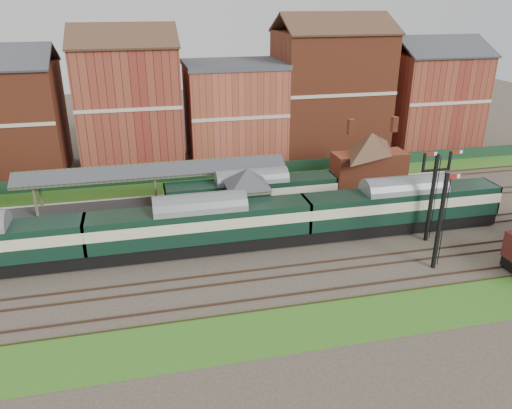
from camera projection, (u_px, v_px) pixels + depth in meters
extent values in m
plane|color=#473D33|center=(288.00, 242.00, 44.21)|extent=(160.00, 160.00, 0.00)
cube|color=#2D6619|center=(249.00, 181.00, 58.56)|extent=(90.00, 4.50, 0.06)
cube|color=#2D6619|center=(340.00, 321.00, 33.42)|extent=(90.00, 5.00, 0.06)
cube|color=#193823|center=(246.00, 170.00, 60.08)|extent=(90.00, 0.12, 1.50)
cube|color=#2D2D2D|center=(215.00, 201.00, 51.72)|extent=(55.00, 3.40, 1.00)
cube|color=#546648|center=(248.00, 218.00, 46.03)|extent=(3.40, 3.20, 2.40)
cube|color=#434A2E|center=(247.00, 196.00, 45.18)|extent=(3.60, 3.40, 2.00)
pyramid|color=#383A3F|center=(247.00, 177.00, 44.48)|extent=(5.40, 5.40, 1.60)
cube|color=maroon|center=(329.00, 211.00, 47.75)|extent=(3.00, 2.40, 2.20)
cube|color=#4C3323|center=(332.00, 199.00, 46.61)|extent=(3.20, 1.34, 0.79)
cube|color=#4C3323|center=(327.00, 194.00, 47.77)|extent=(3.20, 1.34, 0.79)
cube|color=brown|center=(369.00, 168.00, 54.42)|extent=(8.00, 3.00, 3.50)
pyramid|color=#4C3323|center=(371.00, 143.00, 53.32)|extent=(8.10, 8.10, 2.20)
cube|color=brown|center=(350.00, 140.00, 52.60)|extent=(0.60, 0.60, 1.60)
cube|color=brown|center=(393.00, 137.00, 53.65)|extent=(0.60, 0.60, 1.60)
cube|color=#434A2E|center=(35.00, 200.00, 46.13)|extent=(0.22, 0.22, 3.40)
cube|color=#434A2E|center=(259.00, 173.00, 53.08)|extent=(0.22, 0.22, 3.40)
cube|color=#383A3F|center=(154.00, 170.00, 48.02)|extent=(26.00, 1.99, 0.90)
cube|color=#383A3F|center=(153.00, 164.00, 49.72)|extent=(26.00, 1.99, 0.90)
cube|color=#434A2E|center=(153.00, 164.00, 48.72)|extent=(26.00, 0.20, 0.20)
cube|color=black|center=(431.00, 199.00, 42.94)|extent=(0.25, 0.25, 8.00)
cube|color=black|center=(436.00, 170.00, 41.93)|extent=(2.60, 0.18, 0.18)
cube|color=#B2140F|center=(431.00, 154.00, 41.23)|extent=(1.10, 0.08, 0.25)
cube|color=#B2140F|center=(457.00, 152.00, 41.74)|extent=(1.10, 0.08, 0.25)
cube|color=black|center=(440.00, 222.00, 38.48)|extent=(0.25, 0.25, 8.00)
cube|color=#B2140F|center=(454.00, 176.00, 37.16)|extent=(1.10, 0.08, 0.25)
cube|color=maroon|center=(130.00, 108.00, 61.02)|extent=(12.00, 10.00, 15.00)
cube|color=#AC4B37|center=(234.00, 114.00, 64.33)|extent=(12.00, 10.00, 12.00)
cube|color=brown|center=(330.00, 95.00, 66.29)|extent=(14.00, 10.00, 16.00)
cube|color=maroon|center=(430.00, 101.00, 70.02)|extent=(12.00, 10.00, 13.00)
cube|color=black|center=(202.00, 243.00, 42.31)|extent=(18.43, 2.58, 1.13)
cube|color=black|center=(201.00, 223.00, 41.57)|extent=(18.43, 2.87, 2.66)
cube|color=beige|center=(200.00, 220.00, 41.45)|extent=(18.45, 2.91, 0.92)
cube|color=slate|center=(200.00, 207.00, 41.00)|extent=(18.43, 2.87, 0.61)
cube|color=black|center=(400.00, 223.00, 46.18)|extent=(18.43, 2.58, 1.13)
cube|color=black|center=(402.00, 204.00, 45.45)|extent=(18.43, 2.87, 2.66)
cube|color=beige|center=(402.00, 201.00, 45.32)|extent=(18.45, 2.91, 0.92)
cube|color=slate|center=(404.00, 189.00, 44.87)|extent=(18.43, 2.87, 0.61)
cube|color=black|center=(252.00, 208.00, 49.39)|extent=(16.83, 2.36, 1.03)
cube|color=black|center=(252.00, 192.00, 48.72)|extent=(16.83, 2.62, 2.43)
cube|color=beige|center=(252.00, 189.00, 48.60)|extent=(16.85, 2.66, 0.84)
cube|color=slate|center=(252.00, 179.00, 48.19)|extent=(16.83, 2.62, 0.56)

